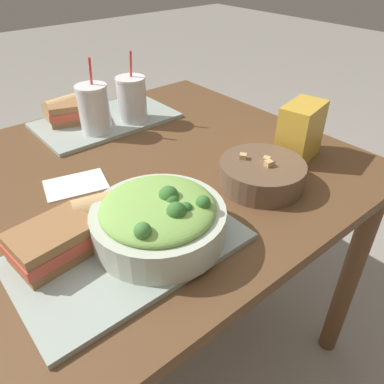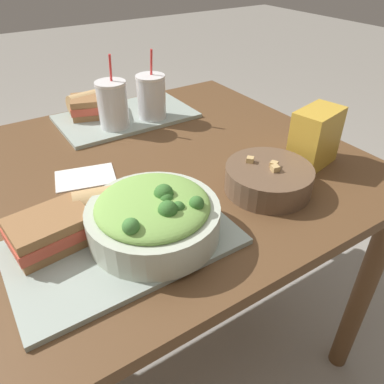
{
  "view_description": "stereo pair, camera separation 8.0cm",
  "coord_description": "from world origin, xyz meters",
  "px_view_note": "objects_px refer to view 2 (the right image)",
  "views": [
    {
      "loc": [
        -0.37,
        -0.74,
        1.27
      ],
      "look_at": [
        0.05,
        -0.24,
        0.82
      ],
      "focal_mm": 35.0,
      "sensor_mm": 36.0,
      "label": 1
    },
    {
      "loc": [
        -0.31,
        -0.79,
        1.27
      ],
      "look_at": [
        0.05,
        -0.24,
        0.82
      ],
      "focal_mm": 35.0,
      "sensor_mm": 36.0,
      "label": 2
    }
  ],
  "objects_px": {
    "sandwich_near": "(50,231)",
    "napkin_folded": "(85,177)",
    "salad_bowl": "(154,215)",
    "baguette_far": "(91,101)",
    "drink_cup_red": "(152,98)",
    "drink_cup_dark": "(113,106)",
    "baguette_near": "(111,201)",
    "sandwich_far": "(93,106)",
    "soup_bowl": "(268,178)",
    "chip_bag": "(315,138)"
  },
  "relations": [
    {
      "from": "drink_cup_red",
      "to": "sandwich_near",
      "type": "bearing_deg",
      "value": -135.88
    },
    {
      "from": "drink_cup_dark",
      "to": "napkin_folded",
      "type": "distance_m",
      "value": 0.29
    },
    {
      "from": "baguette_far",
      "to": "drink_cup_red",
      "type": "bearing_deg",
      "value": -145.19
    },
    {
      "from": "sandwich_far",
      "to": "baguette_far",
      "type": "relative_size",
      "value": 1.09
    },
    {
      "from": "salad_bowl",
      "to": "chip_bag",
      "type": "height_order",
      "value": "chip_bag"
    },
    {
      "from": "salad_bowl",
      "to": "baguette_near",
      "type": "distance_m",
      "value": 0.11
    },
    {
      "from": "salad_bowl",
      "to": "sandwich_near",
      "type": "xyz_separation_m",
      "value": [
        -0.18,
        0.08,
        -0.02
      ]
    },
    {
      "from": "sandwich_near",
      "to": "drink_cup_dark",
      "type": "relative_size",
      "value": 0.73
    },
    {
      "from": "baguette_near",
      "to": "baguette_far",
      "type": "distance_m",
      "value": 0.6
    },
    {
      "from": "salad_bowl",
      "to": "soup_bowl",
      "type": "xyz_separation_m",
      "value": [
        0.31,
        0.01,
        -0.03
      ]
    },
    {
      "from": "baguette_near",
      "to": "sandwich_far",
      "type": "xyz_separation_m",
      "value": [
        0.16,
        0.53,
        -0.0
      ]
    },
    {
      "from": "soup_bowl",
      "to": "baguette_far",
      "type": "relative_size",
      "value": 1.35
    },
    {
      "from": "baguette_near",
      "to": "sandwich_far",
      "type": "bearing_deg",
      "value": -2.77
    },
    {
      "from": "drink_cup_red",
      "to": "napkin_folded",
      "type": "bearing_deg",
      "value": -144.65
    },
    {
      "from": "sandwich_near",
      "to": "baguette_far",
      "type": "xyz_separation_m",
      "value": [
        0.3,
        0.6,
        0.0
      ]
    },
    {
      "from": "sandwich_near",
      "to": "napkin_folded",
      "type": "distance_m",
      "value": 0.26
    },
    {
      "from": "sandwich_far",
      "to": "drink_cup_dark",
      "type": "bearing_deg",
      "value": -60.01
    },
    {
      "from": "salad_bowl",
      "to": "baguette_far",
      "type": "bearing_deg",
      "value": 79.62
    },
    {
      "from": "salad_bowl",
      "to": "sandwich_near",
      "type": "distance_m",
      "value": 0.2
    },
    {
      "from": "sandwich_far",
      "to": "drink_cup_red",
      "type": "relative_size",
      "value": 0.77
    },
    {
      "from": "sandwich_far",
      "to": "chip_bag",
      "type": "height_order",
      "value": "chip_bag"
    },
    {
      "from": "napkin_folded",
      "to": "baguette_far",
      "type": "bearing_deg",
      "value": 66.64
    },
    {
      "from": "soup_bowl",
      "to": "sandwich_far",
      "type": "xyz_separation_m",
      "value": [
        -0.19,
        0.63,
        0.01
      ]
    },
    {
      "from": "salad_bowl",
      "to": "napkin_folded",
      "type": "height_order",
      "value": "salad_bowl"
    },
    {
      "from": "drink_cup_dark",
      "to": "drink_cup_red",
      "type": "height_order",
      "value": "drink_cup_dark"
    },
    {
      "from": "baguette_near",
      "to": "chip_bag",
      "type": "xyz_separation_m",
      "value": [
        0.54,
        -0.06,
        0.03
      ]
    },
    {
      "from": "baguette_near",
      "to": "drink_cup_dark",
      "type": "distance_m",
      "value": 0.45
    },
    {
      "from": "sandwich_near",
      "to": "napkin_folded",
      "type": "relative_size",
      "value": 0.96
    },
    {
      "from": "sandwich_far",
      "to": "napkin_folded",
      "type": "height_order",
      "value": "sandwich_far"
    },
    {
      "from": "baguette_near",
      "to": "chip_bag",
      "type": "height_order",
      "value": "chip_bag"
    },
    {
      "from": "salad_bowl",
      "to": "baguette_near",
      "type": "bearing_deg",
      "value": 113.52
    },
    {
      "from": "sandwich_near",
      "to": "drink_cup_dark",
      "type": "distance_m",
      "value": 0.54
    },
    {
      "from": "salad_bowl",
      "to": "baguette_near",
      "type": "height_order",
      "value": "salad_bowl"
    },
    {
      "from": "napkin_folded",
      "to": "baguette_near",
      "type": "bearing_deg",
      "value": -91.7
    },
    {
      "from": "baguette_far",
      "to": "chip_bag",
      "type": "distance_m",
      "value": 0.74
    },
    {
      "from": "soup_bowl",
      "to": "drink_cup_dark",
      "type": "bearing_deg",
      "value": 108.54
    },
    {
      "from": "salad_bowl",
      "to": "sandwich_far",
      "type": "relative_size",
      "value": 1.57
    },
    {
      "from": "sandwich_near",
      "to": "drink_cup_dark",
      "type": "bearing_deg",
      "value": 47.41
    },
    {
      "from": "soup_bowl",
      "to": "drink_cup_red",
      "type": "bearing_deg",
      "value": 94.39
    },
    {
      "from": "soup_bowl",
      "to": "drink_cup_dark",
      "type": "height_order",
      "value": "drink_cup_dark"
    },
    {
      "from": "chip_bag",
      "to": "napkin_folded",
      "type": "bearing_deg",
      "value": 141.94
    },
    {
      "from": "soup_bowl",
      "to": "sandwich_far",
      "type": "bearing_deg",
      "value": 107.18
    },
    {
      "from": "salad_bowl",
      "to": "sandwich_near",
      "type": "relative_size",
      "value": 1.62
    },
    {
      "from": "baguette_near",
      "to": "chip_bag",
      "type": "distance_m",
      "value": 0.54
    },
    {
      "from": "salad_bowl",
      "to": "soup_bowl",
      "type": "bearing_deg",
      "value": 1.56
    },
    {
      "from": "sandwich_far",
      "to": "drink_cup_red",
      "type": "bearing_deg",
      "value": -18.75
    },
    {
      "from": "sandwich_near",
      "to": "drink_cup_dark",
      "type": "xyz_separation_m",
      "value": [
        0.32,
        0.44,
        0.03
      ]
    },
    {
      "from": "chip_bag",
      "to": "napkin_folded",
      "type": "distance_m",
      "value": 0.6
    },
    {
      "from": "sandwich_near",
      "to": "napkin_folded",
      "type": "bearing_deg",
      "value": 50.68
    },
    {
      "from": "sandwich_near",
      "to": "drink_cup_dark",
      "type": "height_order",
      "value": "drink_cup_dark"
    }
  ]
}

